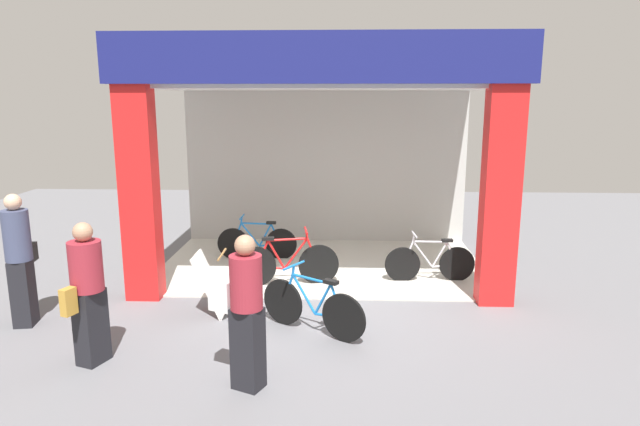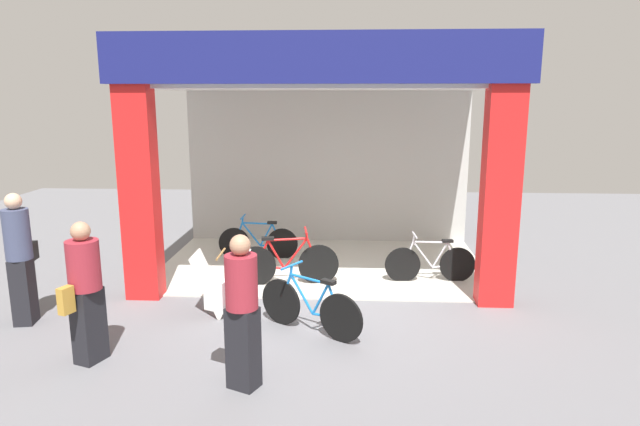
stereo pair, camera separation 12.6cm
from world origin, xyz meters
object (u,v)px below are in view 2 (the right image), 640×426
at_px(bicycle_parked_0, 310,307).
at_px(pedestrian_1, 240,309).
at_px(sandwich_board_sign, 222,283).
at_px(pedestrian_2, 20,257).
at_px(bicycle_inside_0, 287,263).
at_px(pedestrian_0, 85,290).
at_px(bicycle_inside_1, 430,263).
at_px(bicycle_inside_2, 258,242).

xyz_separation_m(bicycle_parked_0, pedestrian_1, (-0.62, -1.40, 0.51)).
relative_size(sandwich_board_sign, pedestrian_1, 0.53).
height_order(pedestrian_1, pedestrian_2, pedestrian_2).
xyz_separation_m(bicycle_inside_0, bicycle_parked_0, (0.51, -1.82, -0.02)).
xyz_separation_m(bicycle_parked_0, sandwich_board_sign, (-1.29, 0.60, 0.09)).
bearing_deg(pedestrian_1, pedestrian_2, 155.05).
xyz_separation_m(sandwich_board_sign, pedestrian_1, (0.67, -2.00, 0.42)).
bearing_deg(pedestrian_1, pedestrian_0, 165.90).
height_order(bicycle_inside_1, pedestrian_1, pedestrian_1).
relative_size(bicycle_inside_2, pedestrian_2, 0.84).
bearing_deg(pedestrian_1, bicycle_inside_1, 55.19).
relative_size(sandwich_board_sign, pedestrian_0, 0.53).
xyz_separation_m(bicycle_parked_0, pedestrian_0, (-2.48, -0.93, 0.51)).
height_order(bicycle_inside_0, pedestrian_1, pedestrian_1).
bearing_deg(pedestrian_0, bicycle_inside_2, 73.33).
xyz_separation_m(bicycle_inside_2, pedestrian_0, (-1.26, -4.20, 0.53)).
distance_m(bicycle_inside_0, sandwich_board_sign, 1.45).
distance_m(bicycle_inside_1, pedestrian_0, 5.29).
bearing_deg(pedestrian_0, pedestrian_1, -14.10).
bearing_deg(sandwich_board_sign, bicycle_parked_0, -24.96).
bearing_deg(sandwich_board_sign, bicycle_inside_1, 25.85).
xyz_separation_m(bicycle_inside_2, pedestrian_1, (0.60, -4.67, 0.53)).
distance_m(bicycle_inside_1, bicycle_inside_2, 3.25).
relative_size(bicycle_inside_0, pedestrian_0, 1.00).
relative_size(bicycle_inside_0, sandwich_board_sign, 1.88).
xyz_separation_m(bicycle_inside_0, pedestrian_2, (-3.34, -1.72, 0.55)).
height_order(bicycle_inside_2, pedestrian_0, pedestrian_0).
bearing_deg(bicycle_inside_2, sandwich_board_sign, -91.49).
distance_m(sandwich_board_sign, pedestrian_1, 2.15).
bearing_deg(bicycle_inside_0, bicycle_inside_1, 6.94).
distance_m(bicycle_inside_1, sandwich_board_sign, 3.46).
distance_m(bicycle_inside_2, pedestrian_2, 4.16).
height_order(pedestrian_0, pedestrian_2, pedestrian_2).
bearing_deg(bicycle_inside_1, bicycle_inside_2, 159.01).
relative_size(bicycle_parked_0, pedestrian_1, 0.82).
bearing_deg(bicycle_inside_0, sandwich_board_sign, -122.37).
bearing_deg(sandwich_board_sign, pedestrian_2, -169.13).
distance_m(bicycle_parked_0, pedestrian_2, 3.90).
distance_m(pedestrian_0, pedestrian_1, 1.92).
relative_size(bicycle_inside_1, sandwich_board_sign, 1.68).
bearing_deg(pedestrian_2, bicycle_parked_0, -1.57).
bearing_deg(sandwich_board_sign, pedestrian_1, -71.47).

